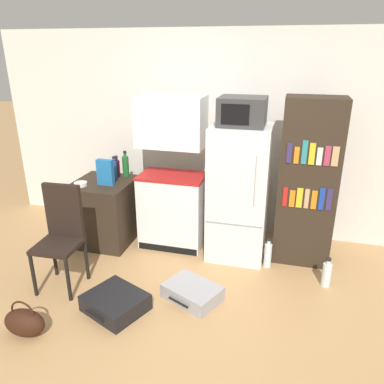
% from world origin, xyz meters
% --- Properties ---
extents(ground_plane, '(24.00, 24.00, 0.00)m').
position_xyz_m(ground_plane, '(0.00, 0.00, 0.00)').
color(ground_plane, tan).
extents(wall_back, '(6.40, 0.10, 2.47)m').
position_xyz_m(wall_back, '(0.20, 2.00, 1.23)').
color(wall_back, silver).
rests_on(wall_back, ground_plane).
extents(side_table, '(0.68, 0.72, 0.76)m').
position_xyz_m(side_table, '(-1.33, 1.24, 0.38)').
color(side_table, '#2D2319').
rests_on(side_table, ground_plane).
extents(kitchen_hutch, '(0.76, 0.48, 1.77)m').
position_xyz_m(kitchen_hutch, '(-0.50, 1.37, 0.81)').
color(kitchen_hutch, white).
rests_on(kitchen_hutch, ground_plane).
extents(refrigerator, '(0.63, 0.60, 1.50)m').
position_xyz_m(refrigerator, '(0.28, 1.31, 0.75)').
color(refrigerator, silver).
rests_on(refrigerator, ground_plane).
extents(microwave, '(0.47, 0.43, 0.29)m').
position_xyz_m(microwave, '(0.28, 1.31, 1.64)').
color(microwave, '#333333').
rests_on(microwave, refrigerator).
extents(bookshelf, '(0.60, 0.40, 1.80)m').
position_xyz_m(bookshelf, '(0.99, 1.41, 0.90)').
color(bookshelf, '#2D2319').
rests_on(bookshelf, ground_plane).
extents(bottle_clear_short, '(0.09, 0.09, 0.18)m').
position_xyz_m(bottle_clear_short, '(-1.43, 1.44, 0.84)').
color(bottle_clear_short, silver).
rests_on(bottle_clear_short, side_table).
extents(bottle_wine_dark, '(0.07, 0.07, 0.26)m').
position_xyz_m(bottle_wine_dark, '(-1.25, 1.47, 0.87)').
color(bottle_wine_dark, black).
rests_on(bottle_wine_dark, side_table).
extents(bottle_blue_soda, '(0.06, 0.06, 0.29)m').
position_xyz_m(bottle_blue_soda, '(-1.22, 1.35, 0.88)').
color(bottle_blue_soda, '#1E47A3').
rests_on(bottle_blue_soda, side_table).
extents(bottle_amber_beer, '(0.08, 0.08, 0.14)m').
position_xyz_m(bottle_amber_beer, '(-1.46, 1.54, 0.82)').
color(bottle_amber_beer, brown).
rests_on(bottle_amber_beer, side_table).
extents(bottle_green_tall, '(0.08, 0.08, 0.32)m').
position_xyz_m(bottle_green_tall, '(-1.15, 1.52, 0.90)').
color(bottle_green_tall, '#1E6028').
rests_on(bottle_green_tall, side_table).
extents(bowl, '(0.15, 0.15, 0.04)m').
position_xyz_m(bowl, '(-1.51, 1.06, 0.78)').
color(bowl, silver).
rests_on(bowl, side_table).
extents(cereal_box, '(0.19, 0.07, 0.30)m').
position_xyz_m(cereal_box, '(-1.24, 1.16, 0.91)').
color(cereal_box, '#1E66A8').
rests_on(cereal_box, side_table).
extents(chair, '(0.42, 0.42, 1.03)m').
position_xyz_m(chair, '(-1.30, 0.31, 0.60)').
color(chair, black).
rests_on(chair, ground_plane).
extents(suitcase_large_flat, '(0.61, 0.54, 0.14)m').
position_xyz_m(suitcase_large_flat, '(0.01, 0.37, 0.07)').
color(suitcase_large_flat, '#99999E').
rests_on(suitcase_large_flat, ground_plane).
extents(suitcase_small_flat, '(0.64, 0.60, 0.16)m').
position_xyz_m(suitcase_small_flat, '(-0.63, 0.02, 0.08)').
color(suitcase_small_flat, black).
rests_on(suitcase_small_flat, ground_plane).
extents(handbag, '(0.36, 0.20, 0.33)m').
position_xyz_m(handbag, '(-1.21, -0.46, 0.12)').
color(handbag, '#33190F').
rests_on(handbag, ground_plane).
extents(water_bottle_front, '(0.08, 0.08, 0.34)m').
position_xyz_m(water_bottle_front, '(0.65, 1.13, 0.14)').
color(water_bottle_front, silver).
rests_on(water_bottle_front, ground_plane).
extents(water_bottle_middle, '(0.09, 0.09, 0.32)m').
position_xyz_m(water_bottle_middle, '(1.25, 0.92, 0.13)').
color(water_bottle_middle, silver).
rests_on(water_bottle_middle, ground_plane).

